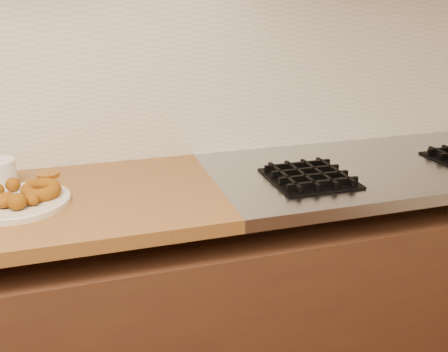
{
  "coord_description": "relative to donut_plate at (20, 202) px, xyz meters",
  "views": [
    {
      "loc": [
        0.12,
        0.31,
        1.45
      ],
      "look_at": [
        0.52,
        1.64,
        0.93
      ],
      "focal_mm": 38.0,
      "sensor_mm": 36.0,
      "label": 1
    }
  ],
  "objects": [
    {
      "name": "ring_donut",
      "position": [
        0.06,
        0.01,
        0.03
      ],
      "size": [
        0.15,
        0.15,
        0.05
      ],
      "primitive_type": "torus",
      "rotation": [
        0.1,
        0.0,
        0.4
      ],
      "color": "#864600",
      "rests_on": "donut_plate"
    },
    {
      "name": "donut_plate",
      "position": [
        0.0,
        0.0,
        0.0
      ],
      "size": [
        0.28,
        0.28,
        0.02
      ],
      "primitive_type": "cylinder",
      "color": "beige",
      "rests_on": "butcher_block"
    },
    {
      "name": "backsplash",
      "position": [
        0.08,
        0.33,
        0.29
      ],
      "size": [
        3.6,
        0.02,
        0.6
      ],
      "primitive_type": "cube",
      "color": "silver",
      "rests_on": "wall_back"
    },
    {
      "name": "wall_back",
      "position": [
        0.08,
        0.34,
        0.44
      ],
      "size": [
        4.0,
        0.02,
        2.7
      ],
      "primitive_type": "cube",
      "color": "tan",
      "rests_on": "ground"
    },
    {
      "name": "stovetop",
      "position": [
        1.23,
        0.03,
        -0.03
      ],
      "size": [
        1.3,
        0.62,
        0.04
      ],
      "primitive_type": "cube",
      "color": "#9EA0A5",
      "rests_on": "base_cabinet"
    },
    {
      "name": "base_cabinet",
      "position": [
        0.08,
        0.03,
        -0.52
      ],
      "size": [
        3.6,
        0.6,
        0.77
      ],
      "primitive_type": "cube",
      "color": "#4A2A19",
      "rests_on": "floor"
    },
    {
      "name": "burner_grates",
      "position": [
        1.2,
        -0.05,
        0.0
      ],
      "size": [
        0.91,
        0.26,
        0.03
      ],
      "color": "black",
      "rests_on": "stovetop"
    },
    {
      "name": "brass_jar_lid",
      "position": [
        0.07,
        0.22,
        -0.0
      ],
      "size": [
        0.09,
        0.09,
        0.01
      ],
      "primitive_type": "cylinder",
      "rotation": [
        0.0,
        0.0,
        -0.4
      ],
      "color": "#BA7825",
      "rests_on": "butcher_block"
    },
    {
      "name": "fried_dough_chunks",
      "position": [
        -0.02,
        -0.02,
        0.03
      ],
      "size": [
        0.18,
        0.2,
        0.05
      ],
      "color": "#864600",
      "rests_on": "donut_plate"
    }
  ]
}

